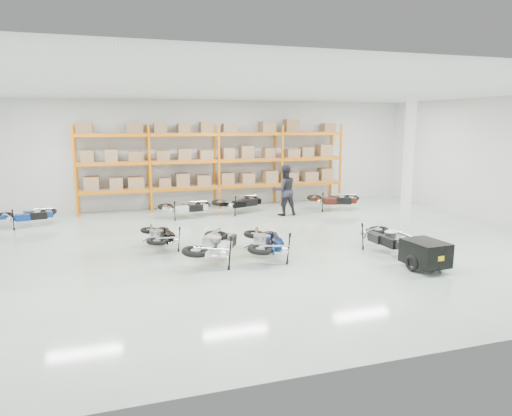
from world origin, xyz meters
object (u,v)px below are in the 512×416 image
object	(u,v)px
moto_blue_centre	(266,238)
trailer	(425,253)
moto_back_a	(27,212)
moto_back_d	(334,196)
person_back	(284,190)
moto_silver_left	(215,240)
moto_back_c	(239,199)
moto_touring_right	(388,233)
moto_black_far_left	(160,232)
moto_back_b	(185,204)

from	to	relation	value
moto_blue_centre	trailer	bearing A→B (deg)	161.85
trailer	moto_back_a	world-z (taller)	moto_back_a
moto_back_d	trailer	bearing A→B (deg)	-172.11
trailer	moto_back_a	distance (m)	13.06
person_back	moto_back_d	bearing A→B (deg)	-171.43
moto_silver_left	moto_back_c	distance (m)	6.59
moto_back_c	moto_back_d	size ratio (longest dim) A/B	1.00
moto_back_c	person_back	size ratio (longest dim) A/B	0.95
moto_back_d	moto_back_c	bearing A→B (deg)	100.49
moto_silver_left	moto_touring_right	bearing A→B (deg)	-156.15
person_back	moto_black_far_left	bearing A→B (deg)	34.02
moto_black_far_left	moto_blue_centre	bearing A→B (deg)	141.98
moto_black_far_left	moto_touring_right	size ratio (longest dim) A/B	0.91
moto_blue_centre	moto_black_far_left	distance (m)	3.16
trailer	moto_back_c	size ratio (longest dim) A/B	0.93
moto_silver_left	moto_back_c	world-z (taller)	moto_silver_left
moto_silver_left	moto_back_b	xyz separation A→B (m)	(0.12, 5.90, -0.08)
moto_blue_centre	moto_back_b	world-z (taller)	moto_blue_centre
moto_back_b	moto_touring_right	bearing A→B (deg)	-145.71
moto_silver_left	moto_back_a	xyz separation A→B (m)	(-5.37, 6.07, -0.09)
moto_back_c	moto_back_b	bearing A→B (deg)	78.91
moto_silver_left	moto_black_far_left	xyz separation A→B (m)	(-1.24, 1.70, -0.10)
moto_touring_right	moto_blue_centre	bearing A→B (deg)	168.84
moto_blue_centre	moto_back_b	xyz separation A→B (m)	(-1.22, 6.01, -0.05)
trailer	person_back	xyz separation A→B (m)	(-0.88, 7.39, 0.57)
moto_blue_centre	person_back	distance (m)	5.95
moto_black_far_left	moto_back_a	xyz separation A→B (m)	(-4.13, 4.36, 0.01)
moto_back_a	person_back	xyz separation A→B (m)	(9.27, -0.82, 0.48)
moto_silver_left	person_back	bearing A→B (deg)	-96.25
moto_black_far_left	moto_silver_left	bearing A→B (deg)	123.12
moto_black_far_left	moto_back_c	size ratio (longest dim) A/B	0.88
moto_back_a	moto_silver_left	bearing A→B (deg)	-150.96
moto_silver_left	moto_back_c	bearing A→B (deg)	-80.21
moto_back_c	moto_back_d	bearing A→B (deg)	-116.19
moto_back_b	moto_back_d	distance (m)	6.13
trailer	moto_blue_centre	bearing A→B (deg)	144.44
trailer	moto_back_a	xyz separation A→B (m)	(-10.15, 8.22, 0.09)
moto_black_far_left	moto_back_a	bearing A→B (deg)	-49.65
moto_silver_left	trailer	bearing A→B (deg)	-173.77
moto_touring_right	moto_back_a	distance (m)	12.12
moto_blue_centre	moto_back_c	world-z (taller)	moto_blue_centre
moto_blue_centre	person_back	bearing A→B (deg)	-103.06
trailer	moto_back_b	xyz separation A→B (m)	(-4.66, 8.05, 0.11)
moto_silver_left	moto_back_d	bearing A→B (deg)	-107.59
moto_back_a	moto_back_b	xyz separation A→B (m)	(5.49, -0.17, 0.02)
person_back	moto_back_c	bearing A→B (deg)	-30.96
moto_touring_right	moto_back_d	world-z (taller)	moto_back_d
moto_touring_right	moto_back_c	bearing A→B (deg)	106.29
moto_back_a	moto_blue_centre	bearing A→B (deg)	-145.09
moto_blue_centre	moto_back_d	bearing A→B (deg)	-118.04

